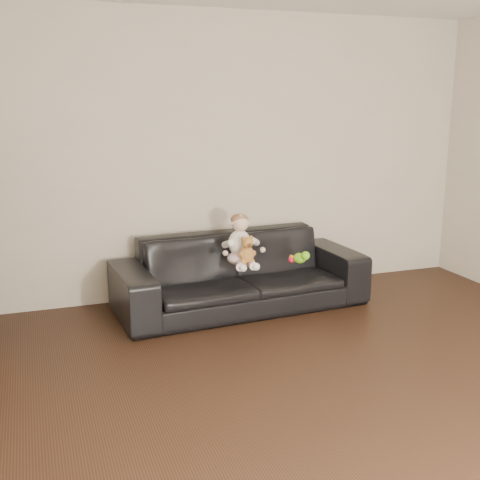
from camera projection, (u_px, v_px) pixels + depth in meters
name	position (u px, v px, depth m)	size (l,w,h in m)	color
floor	(378.00, 435.00, 3.35)	(5.50, 5.50, 0.00)	black
wall_back	(224.00, 156.00, 5.57)	(5.00, 5.00, 0.00)	beige
sofa	(240.00, 272.00, 5.33)	(2.20, 0.86, 0.64)	black
baby	(240.00, 243.00, 5.14)	(0.34, 0.40, 0.45)	#FCD5DC
teddy_bear	(247.00, 250.00, 5.03)	(0.16, 0.16, 0.23)	#B27532
toy_green	(300.00, 258.00, 5.24)	(0.11, 0.13, 0.09)	#71D118
toy_rattle	(291.00, 259.00, 5.25)	(0.06, 0.06, 0.06)	red
toy_blue_disc	(298.00, 258.00, 5.38)	(0.09, 0.09, 0.01)	#1A24D3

